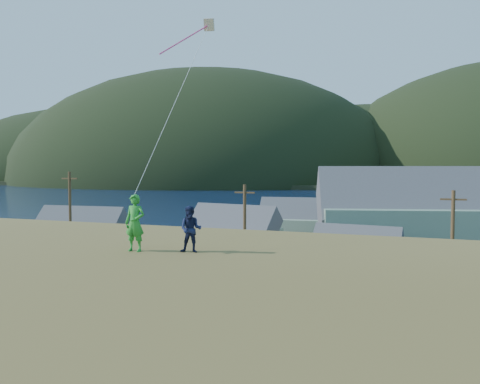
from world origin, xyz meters
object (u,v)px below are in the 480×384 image
Objects in this scene: shed_palegreen_near at (231,236)px; kite_flyer_green at (135,223)px; shed_white at (355,257)px; shed_teal at (78,240)px; kite_flyer_navy at (191,229)px; shed_palegreen_far at (301,223)px; wharf at (306,228)px.

kite_flyer_green reaches higher than shed_palegreen_near.
shed_white is at bearing 79.67° from kite_flyer_green.
shed_teal is 34.11m from kite_flyer_green.
shed_teal is 0.89× the size of shed_palegreen_near.
shed_teal is 6.50× the size of kite_flyer_navy.
shed_teal is 15.50m from shed_palegreen_near.
shed_palegreen_far is at bearing 122.00° from shed_white.
shed_palegreen_far is (-8.67, 18.62, 0.48)m from shed_white.
shed_palegreen_near is 13.88m from shed_palegreen_far.
shed_teal reaches higher than wharf.
kite_flyer_navy is at bearing -82.13° from wharf.
shed_palegreen_far reaches higher than shed_palegreen_near.
kite_flyer_green is (6.26, -58.72, 7.67)m from wharf.
kite_flyer_navy is (-2.52, -27.10, 5.65)m from shed_white.
kite_flyer_navy is (1.80, 0.40, -0.18)m from kite_flyer_green.
shed_palegreen_far is at bearing -81.36° from wharf.
kite_flyer_navy reaches higher than shed_palegreen_near.
kite_flyer_navy is at bearing -49.67° from shed_teal.
kite_flyer_navy reaches higher than shed_white.
kite_flyer_green is at bearing -63.37° from shed_palegreen_near.
kite_flyer_green reaches higher than shed_palegreen_far.
shed_teal is 26.86m from shed_white.
shed_palegreen_far is 46.63m from kite_flyer_green.
kite_flyer_green is (4.35, -46.12, 5.35)m from shed_palegreen_far.
shed_white is (26.75, 2.38, -0.41)m from shed_teal.
shed_palegreen_far is (4.78, 13.03, 0.08)m from shed_palegreen_near.
shed_teal is at bearing 130.36° from kite_flyer_green.
shed_teal reaches higher than shed_palegreen_far.
shed_white is 4.33× the size of kite_flyer_green.
shed_teal is at bearing -167.90° from shed_white.
shed_teal is (-16.17, -33.60, 2.26)m from wharf.
shed_palegreen_near reaches higher than shed_white.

